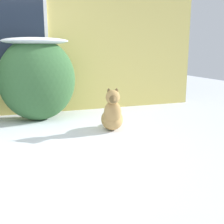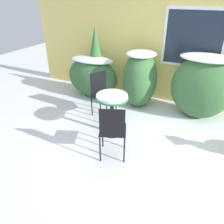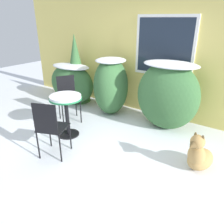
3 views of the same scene
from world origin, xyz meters
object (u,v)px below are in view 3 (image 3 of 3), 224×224
patio_chair_far_side (50,126)px  patio_chair_near_table (68,96)px  patio_table (66,104)px  dog (199,156)px

patio_chair_far_side → patio_chair_near_table: bearing=-76.7°
patio_table → patio_chair_far_side: 0.75m
patio_chair_near_table → dog: (2.92, -0.16, -0.32)m
patio_table → dog: bearing=8.8°
patio_table → patio_chair_far_side: patio_chair_far_side is taller
patio_table → patio_chair_near_table: 0.74m
patio_table → patio_chair_near_table: (-0.51, 0.53, -0.09)m
patio_chair_far_side → dog: patio_chair_far_side is taller
patio_chair_near_table → patio_chair_far_side: (0.84, -1.20, 0.00)m
patio_table → patio_chair_far_side: size_ratio=0.83×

